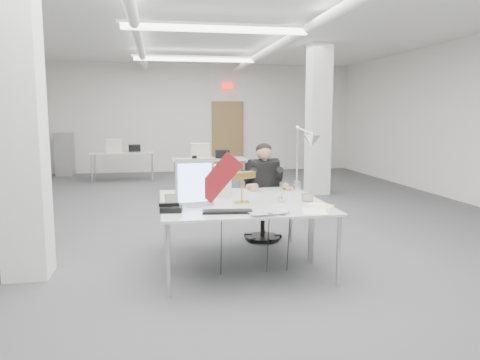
# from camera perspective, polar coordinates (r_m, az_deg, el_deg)

# --- Properties ---
(room_shell) EXTENTS (10.04, 14.04, 3.24)m
(room_shell) POSITION_cam_1_polar(r_m,az_deg,el_deg) (7.35, -2.62, 7.81)
(room_shell) COLOR #454547
(room_shell) RESTS_ON ground
(desk_main) EXTENTS (1.80, 0.90, 0.02)m
(desk_main) POSITION_cam_1_polar(r_m,az_deg,el_deg) (4.85, 1.07, -3.65)
(desk_main) COLOR silver
(desk_main) RESTS_ON room_shell
(desk_second) EXTENTS (1.80, 0.90, 0.02)m
(desk_second) POSITION_cam_1_polar(r_m,az_deg,el_deg) (5.72, -0.67, -1.85)
(desk_second) COLOR silver
(desk_second) RESTS_ON room_shell
(bg_desk_a) EXTENTS (1.60, 0.80, 0.02)m
(bg_desk_a) POSITION_cam_1_polar(r_m,az_deg,el_deg) (10.27, -3.75, 2.54)
(bg_desk_a) COLOR silver
(bg_desk_a) RESTS_ON room_shell
(bg_desk_b) EXTENTS (1.60, 0.80, 0.02)m
(bg_desk_b) POSITION_cam_1_polar(r_m,az_deg,el_deg) (12.43, -14.11, 3.28)
(bg_desk_b) COLOR silver
(bg_desk_b) RESTS_ON room_shell
(filing_cabinet) EXTENTS (0.45, 0.55, 1.20)m
(filing_cabinet) POSITION_cam_1_polar(r_m,az_deg,el_deg) (14.09, -20.60, 2.96)
(filing_cabinet) COLOR gray
(filing_cabinet) RESTS_ON room_shell
(office_chair) EXTENTS (0.69, 0.69, 1.14)m
(office_chair) POSITION_cam_1_polar(r_m,az_deg,el_deg) (6.41, 2.79, -2.33)
(office_chair) COLOR black
(office_chair) RESTS_ON room_shell
(seated_person) EXTENTS (0.62, 0.70, 0.90)m
(seated_person) POSITION_cam_1_polar(r_m,az_deg,el_deg) (6.31, 2.91, 0.53)
(seated_person) COLOR black
(seated_person) RESTS_ON office_chair
(monitor) EXTENTS (0.41, 0.09, 0.51)m
(monitor) POSITION_cam_1_polar(r_m,az_deg,el_deg) (4.95, -5.55, -0.30)
(monitor) COLOR silver
(monitor) RESTS_ON desk_main
(pennant) EXTENTS (0.51, 0.11, 0.56)m
(pennant) POSITION_cam_1_polar(r_m,az_deg,el_deg) (4.94, -2.56, 0.30)
(pennant) COLOR maroon
(pennant) RESTS_ON monitor
(keyboard) EXTENTS (0.51, 0.21, 0.02)m
(keyboard) POSITION_cam_1_polar(r_m,az_deg,el_deg) (4.64, -1.53, -3.88)
(keyboard) COLOR black
(keyboard) RESTS_ON desk_main
(laptop) EXTENTS (0.39, 0.28, 0.03)m
(laptop) POSITION_cam_1_polar(r_m,az_deg,el_deg) (4.49, 3.70, -4.27)
(laptop) COLOR silver
(laptop) RESTS_ON desk_main
(mouse) EXTENTS (0.09, 0.07, 0.03)m
(mouse) POSITION_cam_1_polar(r_m,az_deg,el_deg) (4.64, 5.65, -3.86)
(mouse) COLOR #A9AAAE
(mouse) RESTS_ON desk_main
(bankers_lamp) EXTENTS (0.32, 0.23, 0.33)m
(bankers_lamp) POSITION_cam_1_polar(r_m,az_deg,el_deg) (5.12, 0.22, -0.98)
(bankers_lamp) COLOR #E2C746
(bankers_lamp) RESTS_ON desk_main
(desk_phone) EXTENTS (0.24, 0.22, 0.05)m
(desk_phone) POSITION_cam_1_polar(r_m,az_deg,el_deg) (4.74, -8.38, -3.52)
(desk_phone) COLOR black
(desk_phone) RESTS_ON desk_main
(picture_frame_left) EXTENTS (0.15, 0.06, 0.12)m
(picture_frame_left) POSITION_cam_1_polar(r_m,az_deg,el_deg) (5.09, -8.33, -2.35)
(picture_frame_left) COLOR #AE914B
(picture_frame_left) RESTS_ON desk_main
(picture_frame_right) EXTENTS (0.13, 0.05, 0.10)m
(picture_frame_right) POSITION_cam_1_polar(r_m,az_deg,el_deg) (5.26, 8.19, -2.12)
(picture_frame_right) COLOR olive
(picture_frame_right) RESTS_ON desk_main
(desk_clock) EXTENTS (0.11, 0.05, 0.10)m
(desk_clock) POSITION_cam_1_polar(r_m,az_deg,el_deg) (5.21, 5.04, -2.16)
(desk_clock) COLOR silver
(desk_clock) RESTS_ON desk_main
(paper_stack_a) EXTENTS (0.30, 0.38, 0.01)m
(paper_stack_a) POSITION_cam_1_polar(r_m,az_deg,el_deg) (4.75, 9.10, -3.81)
(paper_stack_a) COLOR white
(paper_stack_a) RESTS_ON desk_main
(paper_stack_b) EXTENTS (0.31, 0.32, 0.01)m
(paper_stack_b) POSITION_cam_1_polar(r_m,az_deg,el_deg) (4.99, 10.03, -3.24)
(paper_stack_b) COLOR #EBC98C
(paper_stack_b) RESTS_ON desk_main
(paper_stack_c) EXTENTS (0.26, 0.27, 0.01)m
(paper_stack_c) POSITION_cam_1_polar(r_m,az_deg,el_deg) (5.11, 9.65, -2.98)
(paper_stack_c) COLOR white
(paper_stack_c) RESTS_ON desk_main
(beige_monitor) EXTENTS (0.42, 0.41, 0.36)m
(beige_monitor) POSITION_cam_1_polar(r_m,az_deg,el_deg) (5.64, -2.99, -0.03)
(beige_monitor) COLOR beige
(beige_monitor) RESTS_ON desk_second
(architect_lamp) EXTENTS (0.32, 0.71, 0.88)m
(architect_lamp) POSITION_cam_1_polar(r_m,az_deg,el_deg) (5.71, 7.72, 2.63)
(architect_lamp) COLOR #B7B6BB
(architect_lamp) RESTS_ON desk_second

